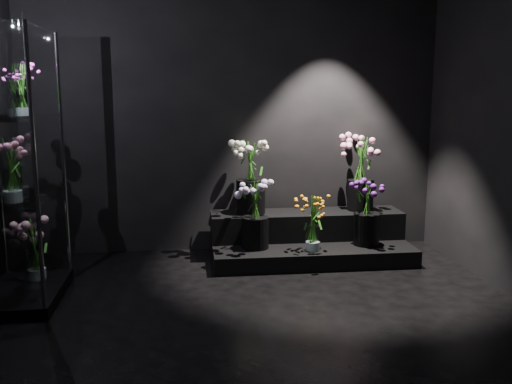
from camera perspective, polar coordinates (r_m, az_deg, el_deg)
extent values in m
plane|color=black|center=(3.90, 0.34, -13.70)|extent=(4.00, 4.00, 0.00)
plane|color=black|center=(5.55, -2.29, 8.43)|extent=(4.00, 0.00, 4.00)
plane|color=black|center=(1.61, 9.48, 3.28)|extent=(4.00, 0.00, 4.00)
cube|color=black|center=(5.41, 5.47, -5.89)|extent=(1.84, 0.82, 0.15)
cube|color=black|center=(5.55, 5.06, -3.27)|extent=(1.84, 0.41, 0.26)
cube|color=black|center=(4.75, -22.14, -9.38)|extent=(0.55, 0.92, 0.09)
cube|color=white|center=(4.57, -22.77, -0.67)|extent=(0.49, 0.86, 0.01)
cube|color=white|center=(4.50, -23.31, 6.80)|extent=(0.49, 0.86, 0.01)
cylinder|color=white|center=(5.13, 5.70, -4.59)|extent=(0.14, 0.14, 0.23)
cylinder|color=black|center=(5.17, -0.07, -4.07)|extent=(0.25, 0.25, 0.29)
cylinder|color=black|center=(5.38, 10.97, -3.67)|extent=(0.24, 0.24, 0.30)
cylinder|color=black|center=(5.41, -0.53, -0.44)|extent=(0.28, 0.28, 0.32)
cylinder|color=black|center=(5.65, 10.39, -0.30)|extent=(0.25, 0.25, 0.30)
cylinder|color=white|center=(4.40, -23.20, 0.59)|extent=(0.14, 0.14, 0.24)
cylinder|color=white|center=(4.66, -22.28, 8.18)|extent=(0.12, 0.12, 0.19)
cylinder|color=white|center=(4.87, -21.11, -6.79)|extent=(0.15, 0.15, 0.24)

